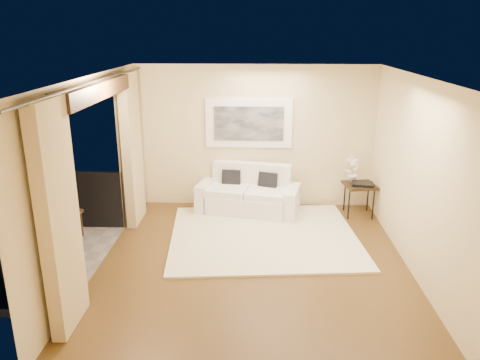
{
  "coord_description": "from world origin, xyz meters",
  "views": [
    {
      "loc": [
        0.04,
        -6.19,
        3.28
      ],
      "look_at": [
        -0.22,
        0.76,
        1.05
      ],
      "focal_mm": 35.0,
      "sensor_mm": 36.0,
      "label": 1
    }
  ],
  "objects_px": {
    "side_table": "(360,187)",
    "balcony_chair_far": "(60,209)",
    "orchid": "(353,169)",
    "balcony_chair_near": "(24,249)",
    "sofa": "(249,196)"
  },
  "relations": [
    {
      "from": "sofa",
      "to": "balcony_chair_far",
      "type": "distance_m",
      "value": 3.32
    },
    {
      "from": "balcony_chair_far",
      "to": "side_table",
      "type": "bearing_deg",
      "value": -150.26
    },
    {
      "from": "balcony_chair_far",
      "to": "sofa",
      "type": "bearing_deg",
      "value": -139.61
    },
    {
      "from": "sofa",
      "to": "orchid",
      "type": "relative_size",
      "value": 3.88
    },
    {
      "from": "sofa",
      "to": "balcony_chair_far",
      "type": "relative_size",
      "value": 2.04
    },
    {
      "from": "sofa",
      "to": "side_table",
      "type": "xyz_separation_m",
      "value": [
        2.04,
        -0.09,
        0.22
      ]
    },
    {
      "from": "sofa",
      "to": "balcony_chair_near",
      "type": "height_order",
      "value": "balcony_chair_near"
    },
    {
      "from": "sofa",
      "to": "side_table",
      "type": "height_order",
      "value": "sofa"
    },
    {
      "from": "side_table",
      "to": "balcony_chair_far",
      "type": "height_order",
      "value": "balcony_chair_far"
    },
    {
      "from": "side_table",
      "to": "balcony_chair_far",
      "type": "relative_size",
      "value": 0.64
    },
    {
      "from": "side_table",
      "to": "balcony_chair_far",
      "type": "xyz_separation_m",
      "value": [
        -5.02,
        -1.35,
        0.02
      ]
    },
    {
      "from": "balcony_chair_near",
      "to": "balcony_chair_far",
      "type": "bearing_deg",
      "value": 89.67
    },
    {
      "from": "sofa",
      "to": "orchid",
      "type": "bearing_deg",
      "value": 13.1
    },
    {
      "from": "orchid",
      "to": "balcony_chair_near",
      "type": "relative_size",
      "value": 0.48
    },
    {
      "from": "sofa",
      "to": "orchid",
      "type": "height_order",
      "value": "orchid"
    }
  ]
}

